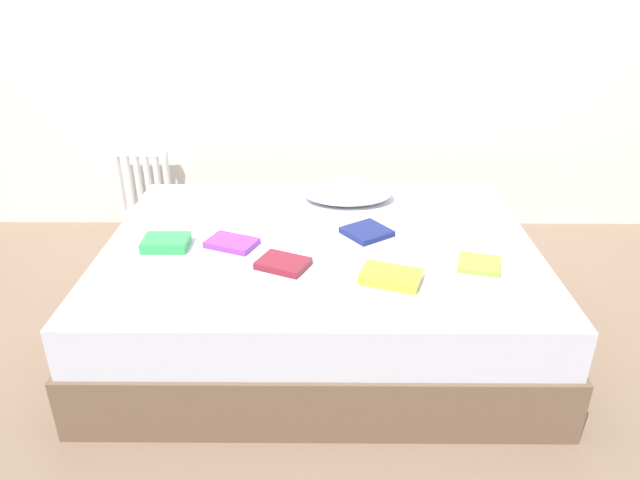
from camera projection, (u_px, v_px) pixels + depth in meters
The scene contains 11 objects.
ground_plane at pixel (320, 330), 2.92m from camera, with size 8.00×8.00×0.00m, color #7F6651.
back_wall at pixel (321, 8), 3.51m from camera, with size 6.00×0.10×2.80m, color silver.
bed at pixel (320, 288), 2.81m from camera, with size 2.00×1.50×0.50m.
radiator at pixel (144, 183), 3.86m from camera, with size 0.36×0.04×0.46m.
pillow at pixel (347, 192), 3.11m from camera, with size 0.48×0.33×0.10m, color white.
textbook_maroon at pixel (283, 263), 2.47m from camera, with size 0.21×0.15×0.03m, color maroon.
textbook_green at pixel (166, 243), 2.63m from camera, with size 0.20×0.15×0.05m, color green.
textbook_navy at pixel (367, 232), 2.75m from camera, with size 0.19×0.19×0.03m, color navy.
textbook_yellow at pixel (391, 277), 2.35m from camera, with size 0.24×0.15×0.04m, color yellow.
textbook_purple at pixel (232, 243), 2.65m from camera, with size 0.22×0.15×0.03m, color purple.
textbook_lime at pixel (479, 264), 2.47m from camera, with size 0.17×0.16×0.02m, color #8CC638.
Camera 1 is at (0.02, -2.42, 1.69)m, focal length 32.77 mm.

